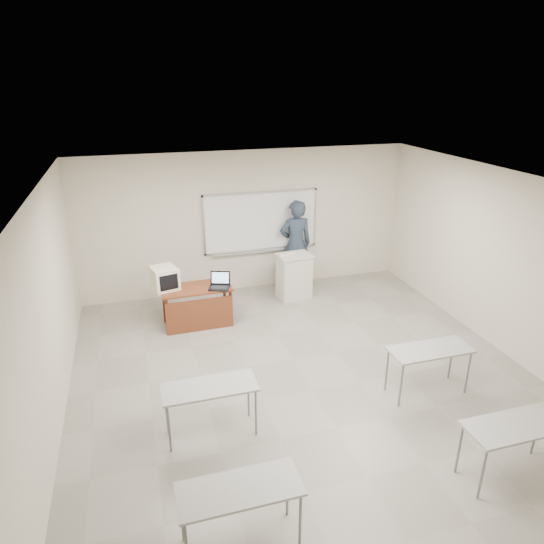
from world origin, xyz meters
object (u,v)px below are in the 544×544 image
object	(u,v)px
mouse	(225,282)
crt_monitor	(164,278)
instructor_desk	(198,301)
podium	(294,276)
laptop	(218,284)
keyboard	(286,254)
presenter	(296,244)
whiteboard	(261,222)

from	to	relation	value
mouse	crt_monitor	bearing A→B (deg)	-161.74
instructor_desk	podium	size ratio (longest dim) A/B	1.34
instructor_desk	crt_monitor	size ratio (longest dim) A/B	2.63
laptop	keyboard	xyz separation A→B (m)	(1.57, 0.80, 0.16)
presenter	keyboard	bearing A→B (deg)	55.60
podium	whiteboard	bearing A→B (deg)	117.27
crt_monitor	presenter	size ratio (longest dim) A/B	0.25
whiteboard	instructor_desk	world-z (taller)	whiteboard
podium	laptop	xyz separation A→B (m)	(-1.72, -0.72, 0.33)
instructor_desk	keyboard	size ratio (longest dim) A/B	3.16
mouse	whiteboard	bearing A→B (deg)	73.04
crt_monitor	keyboard	world-z (taller)	crt_monitor
podium	presenter	world-z (taller)	presenter
whiteboard	podium	world-z (taller)	whiteboard
laptop	crt_monitor	bearing A→B (deg)	-174.46
instructor_desk	podium	world-z (taller)	podium
podium	crt_monitor	world-z (taller)	crt_monitor
whiteboard	presenter	distance (m)	0.90
podium	crt_monitor	bearing A→B (deg)	-175.73
mouse	keyboard	distance (m)	1.57
mouse	presenter	world-z (taller)	presenter
mouse	instructor_desk	bearing A→B (deg)	-141.68
instructor_desk	presenter	xyz separation A→B (m)	(2.35, 1.31, 0.45)
podium	crt_monitor	xyz separation A→B (m)	(-2.67, -0.47, 0.47)
instructor_desk	podium	bearing A→B (deg)	17.39
whiteboard	keyboard	xyz separation A→B (m)	(0.35, -0.69, -0.51)
podium	presenter	distance (m)	0.81
instructor_desk	keyboard	world-z (taller)	keyboard
crt_monitor	laptop	distance (m)	0.99
presenter	instructor_desk	bearing A→B (deg)	31.02
instructor_desk	laptop	world-z (taller)	laptop
whiteboard	keyboard	distance (m)	0.92
instructor_desk	whiteboard	bearing A→B (deg)	41.23
podium	instructor_desk	bearing A→B (deg)	-167.32
keyboard	crt_monitor	bearing A→B (deg)	174.90
instructor_desk	laptop	distance (m)	0.49
crt_monitor	whiteboard	bearing A→B (deg)	16.02
crt_monitor	mouse	xyz separation A→B (m)	(1.10, -0.08, -0.18)
whiteboard	crt_monitor	size ratio (longest dim) A/B	5.07
laptop	presenter	world-z (taller)	presenter
mouse	presenter	xyz separation A→B (m)	(1.80, 1.15, 0.21)
mouse	keyboard	world-z (taller)	keyboard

